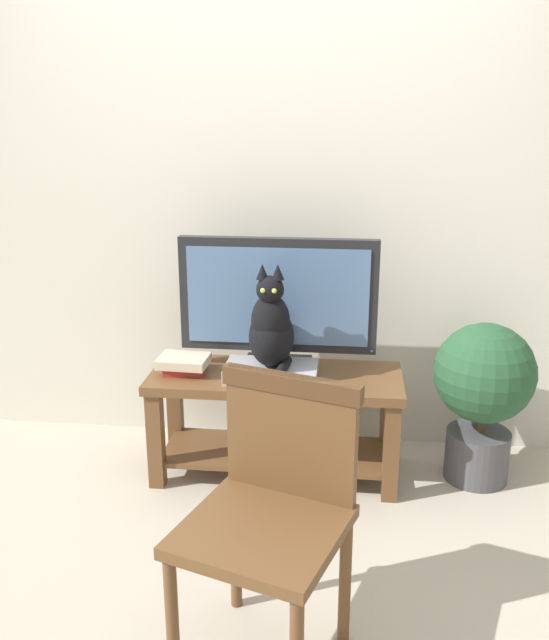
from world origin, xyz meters
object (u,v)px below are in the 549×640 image
at_px(cat, 271,328).
at_px(book_stack, 184,364).
at_px(tv_stand, 276,407).
at_px(wooden_chair, 274,499).
at_px(tv, 278,300).
at_px(potted_plant, 483,389).
at_px(media_box, 271,372).

bearing_deg(cat, book_stack, 174.31).
height_order(tv_stand, wooden_chair, wooden_chair).
bearing_deg(cat, tv_stand, 80.77).
bearing_deg(tv, cat, -94.10).
xyz_separation_m(tv_stand, book_stack, (-0.43, -0.03, 0.21)).
bearing_deg(tv, potted_plant, -2.33).
bearing_deg(tv, book_stack, -163.47).
xyz_separation_m(wooden_chair, potted_plant, (0.84, 1.18, -0.08)).
bearing_deg(tv_stand, media_box, -102.32).
height_order(wooden_chair, book_stack, wooden_chair).
relative_size(media_box, potted_plant, 0.54).
distance_m(tv_stand, potted_plant, 0.97).
xyz_separation_m(tv_stand, tv, (0.00, 0.09, 0.50)).
bearing_deg(tv_stand, cat, -99.23).
height_order(tv_stand, cat, cat).
xyz_separation_m(tv, book_stack, (-0.43, -0.13, -0.29)).
distance_m(cat, wooden_chair, 1.08).
xyz_separation_m(tv_stand, media_box, (-0.01, -0.06, 0.20)).
distance_m(media_box, cat, 0.22).
bearing_deg(tv_stand, book_stack, -175.64).
xyz_separation_m(media_box, potted_plant, (0.97, 0.12, -0.09)).
xyz_separation_m(tv, media_box, (-0.01, -0.15, -0.30)).
bearing_deg(potted_plant, media_box, -173.21).
relative_size(wooden_chair, book_stack, 3.84).
distance_m(cat, potted_plant, 1.02).
bearing_deg(tv, wooden_chair, -84.48).
xyz_separation_m(cat, wooden_chair, (0.13, -1.05, -0.22)).
height_order(media_box, cat, cat).
bearing_deg(book_stack, potted_plant, 3.65).
relative_size(media_box, wooden_chair, 0.46).
height_order(book_stack, potted_plant, potted_plant).
relative_size(tv_stand, potted_plant, 1.52).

